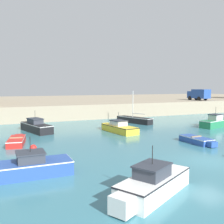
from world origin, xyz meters
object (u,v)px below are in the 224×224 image
at_px(dinghy_red_5, 17,141).
at_px(motorboat_yellow_2, 119,128).
at_px(motorboat_white_8, 153,183).
at_px(truck_on_quay, 199,94).
at_px(dinghy_blue_0, 197,140).
at_px(sailboat_black_6, 134,120).
at_px(mooring_buoy, 33,148).
at_px(motorboat_blue_4, 31,166).
at_px(motorboat_black_9, 36,127).
at_px(motorboat_green_1, 215,122).

bearing_deg(dinghy_red_5, motorboat_yellow_2, 10.12).
height_order(motorboat_white_8, truck_on_quay, truck_on_quay).
xyz_separation_m(motorboat_white_8, truck_on_quay, (30.81, 31.20, 2.95)).
relative_size(dinghy_blue_0, motorboat_white_8, 0.76).
distance_m(motorboat_yellow_2, motorboat_white_8, 17.30).
bearing_deg(motorboat_white_8, motorboat_yellow_2, 70.11).
bearing_deg(sailboat_black_6, mooring_buoy, -143.92).
relative_size(motorboat_blue_4, sailboat_black_6, 0.85).
relative_size(dinghy_red_5, motorboat_black_9, 0.69).
bearing_deg(motorboat_green_1, motorboat_yellow_2, 172.52).
bearing_deg(truck_on_quay, sailboat_black_6, -155.13).
relative_size(dinghy_blue_0, truck_on_quay, 0.89).
relative_size(motorboat_green_1, motorboat_white_8, 0.97).
height_order(motorboat_green_1, motorboat_yellow_2, motorboat_green_1).
bearing_deg(motorboat_black_9, motorboat_green_1, -14.95).
xyz_separation_m(motorboat_yellow_2, motorboat_white_8, (-5.89, -16.27, 0.08)).
bearing_deg(truck_on_quay, motorboat_blue_4, -144.01).
distance_m(motorboat_green_1, dinghy_red_5, 23.76).
height_order(dinghy_red_5, truck_on_quay, truck_on_quay).
bearing_deg(motorboat_blue_4, sailboat_black_6, 46.44).
height_order(sailboat_black_6, motorboat_white_8, sailboat_black_6).
xyz_separation_m(motorboat_black_9, truck_on_quay, (33.51, 10.91, 2.94)).
height_order(dinghy_blue_0, truck_on_quay, truck_on_quay).
bearing_deg(motorboat_blue_4, dinghy_red_5, 91.26).
relative_size(motorboat_green_1, motorboat_yellow_2, 0.87).
height_order(dinghy_blue_0, motorboat_green_1, motorboat_green_1).
xyz_separation_m(motorboat_green_1, mooring_buoy, (-22.74, -3.61, -0.33)).
relative_size(motorboat_green_1, dinghy_red_5, 1.20).
xyz_separation_m(dinghy_blue_0, motorboat_black_9, (-12.63, 12.18, 0.29)).
relative_size(dinghy_red_5, truck_on_quay, 0.95).
relative_size(motorboat_blue_4, motorboat_white_8, 0.95).
xyz_separation_m(sailboat_black_6, motorboat_white_8, (-11.02, -22.03, 0.12)).
bearing_deg(motorboat_black_9, dinghy_blue_0, -43.96).
relative_size(motorboat_yellow_2, truck_on_quay, 1.30).
bearing_deg(motorboat_black_9, motorboat_yellow_2, -25.08).
bearing_deg(sailboat_black_6, motorboat_black_9, -172.78).
height_order(motorboat_green_1, dinghy_red_5, motorboat_green_1).
height_order(motorboat_blue_4, motorboat_white_8, motorboat_white_8).
relative_size(motorboat_yellow_2, motorboat_white_8, 1.11).
xyz_separation_m(motorboat_green_1, sailboat_black_6, (-7.59, 7.43, -0.15)).
relative_size(motorboat_green_1, mooring_buoy, 9.24).
height_order(sailboat_black_6, motorboat_black_9, sailboat_black_6).
relative_size(sailboat_black_6, truck_on_quay, 1.32).
relative_size(dinghy_red_5, mooring_buoy, 7.73).
bearing_deg(sailboat_black_6, dinghy_blue_0, -94.49).
bearing_deg(sailboat_black_6, motorboat_yellow_2, -131.73).
xyz_separation_m(motorboat_green_1, motorboat_black_9, (-21.31, 5.69, -0.02)).
xyz_separation_m(motorboat_blue_4, motorboat_black_9, (2.25, 15.06, 0.06)).
xyz_separation_m(dinghy_blue_0, mooring_buoy, (-14.06, 2.88, -0.03)).
bearing_deg(dinghy_blue_0, motorboat_white_8, -140.75).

